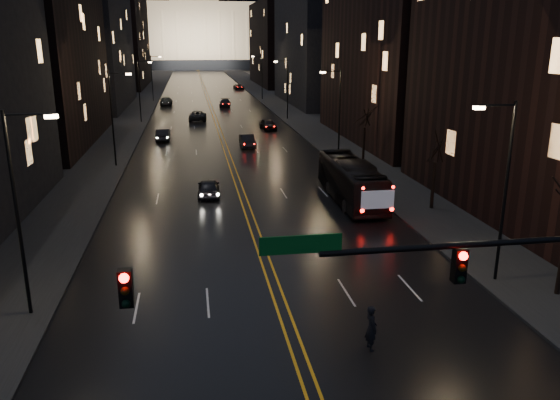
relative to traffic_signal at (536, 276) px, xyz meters
name	(u,v)px	position (x,y,z in m)	size (l,w,h in m)	color
road	(204,89)	(-5.91, 130.00, -5.09)	(20.00, 320.00, 0.02)	black
sidewalk_left	(148,89)	(-19.91, 130.00, -5.02)	(8.00, 320.00, 0.16)	black
sidewalk_right	(259,88)	(8.09, 130.00, -5.02)	(8.00, 320.00, 0.16)	black
center_line	(204,89)	(-5.91, 130.00, -5.08)	(0.62, 320.00, 0.01)	orange
building_left_mid	(28,19)	(-26.91, 54.00, 8.90)	(12.00, 30.00, 28.00)	black
building_left_far	(90,51)	(-26.91, 92.00, 4.90)	(12.00, 34.00, 20.00)	black
building_left_dist	(120,40)	(-26.91, 140.00, 6.90)	(12.00, 40.00, 24.00)	black
building_right_mid	(320,34)	(15.09, 92.00, 7.90)	(12.00, 34.00, 26.00)	black
building_right_dist	(279,44)	(15.09, 140.00, 5.90)	(12.00, 40.00, 22.00)	black
capitol	(195,29)	(-5.91, 250.00, 12.05)	(90.00, 50.00, 58.50)	black
traffic_signal	(536,276)	(0.00, 0.00, 0.00)	(17.29, 0.45, 7.00)	black
streetlamp_right_near	(503,184)	(4.91, 10.00, -0.02)	(2.13, 0.25, 9.00)	black
streetlamp_left_near	(21,205)	(-16.72, 10.00, -0.02)	(2.13, 0.25, 9.00)	black
streetlamp_right_mid	(338,109)	(4.91, 40.00, -0.02)	(2.13, 0.25, 9.00)	black
streetlamp_left_mid	(114,114)	(-16.72, 40.00, -0.02)	(2.13, 0.25, 9.00)	black
streetlamp_right_far	(286,86)	(4.91, 70.00, -0.02)	(2.13, 0.25, 9.00)	black
streetlamp_left_far	(140,88)	(-16.72, 70.00, -0.02)	(2.13, 0.25, 9.00)	black
streetlamp_right_dist	(261,75)	(4.91, 100.00, -0.02)	(2.13, 0.25, 9.00)	black
streetlamp_left_dist	(153,76)	(-16.72, 100.00, -0.02)	(2.13, 0.25, 9.00)	black
tree_right_mid	(436,147)	(7.09, 22.00, -0.58)	(2.40, 2.40, 6.65)	black
tree_right_far	(365,117)	(7.09, 38.00, -0.58)	(2.40, 2.40, 6.65)	black
bus	(351,181)	(2.04, 25.20, -3.54)	(2.63, 11.23, 3.13)	black
oncoming_car_a	(209,187)	(-8.48, 28.17, -4.40)	(1.66, 4.14, 1.41)	black
oncoming_car_b	(163,135)	(-13.04, 54.01, -4.37)	(1.55, 4.45, 1.47)	black
oncoming_car_c	(198,116)	(-8.59, 71.03, -4.35)	(2.51, 5.44, 1.51)	black
oncoming_car_d	(166,101)	(-14.11, 93.15, -4.32)	(2.20, 5.40, 1.57)	black
receding_car_a	(247,141)	(-3.41, 48.02, -4.38)	(1.54, 4.40, 1.45)	black
receding_car_b	(268,124)	(0.73, 60.46, -4.36)	(1.75, 4.34, 1.48)	black
receding_car_c	(225,103)	(-3.32, 88.46, -4.39)	(2.01, 4.94, 1.43)	black
receding_car_d	(239,87)	(2.59, 126.29, -4.45)	(2.17, 4.71, 1.31)	black
pedestrian_a	(371,328)	(-3.06, 5.00, -4.17)	(0.68, 0.45, 1.86)	black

